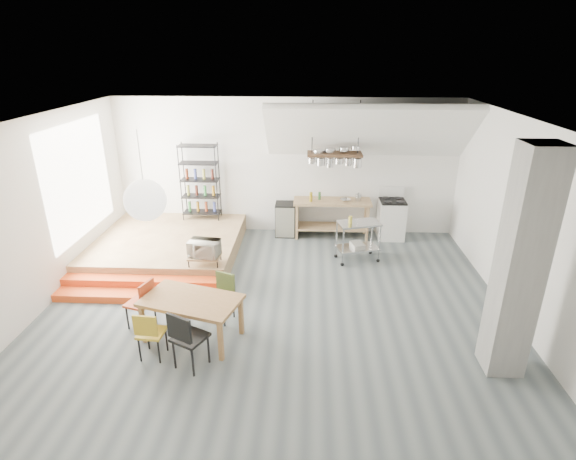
# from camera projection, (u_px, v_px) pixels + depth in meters

# --- Properties ---
(floor) EXTENTS (8.00, 8.00, 0.00)m
(floor) POSITION_uv_depth(u_px,v_px,m) (276.00, 304.00, 7.95)
(floor) COLOR #4D5659
(floor) RESTS_ON ground
(wall_back) EXTENTS (8.00, 0.04, 3.20)m
(wall_back) POSITION_uv_depth(u_px,v_px,m) (286.00, 167.00, 10.58)
(wall_back) COLOR silver
(wall_back) RESTS_ON ground
(wall_left) EXTENTS (0.04, 7.00, 3.20)m
(wall_left) POSITION_uv_depth(u_px,v_px,m) (37.00, 216.00, 7.52)
(wall_left) COLOR silver
(wall_left) RESTS_ON ground
(wall_right) EXTENTS (0.04, 7.00, 3.20)m
(wall_right) POSITION_uv_depth(u_px,v_px,m) (524.00, 224.00, 7.16)
(wall_right) COLOR silver
(wall_right) RESTS_ON ground
(ceiling) EXTENTS (8.00, 7.00, 0.02)m
(ceiling) POSITION_uv_depth(u_px,v_px,m) (274.00, 121.00, 6.74)
(ceiling) COLOR white
(ceiling) RESTS_ON wall_back
(slope_ceiling) EXTENTS (4.40, 1.44, 1.32)m
(slope_ceiling) POSITION_uv_depth(u_px,v_px,m) (368.00, 132.00, 9.58)
(slope_ceiling) COLOR white
(slope_ceiling) RESTS_ON wall_back
(window_pane) EXTENTS (0.02, 2.50, 2.20)m
(window_pane) POSITION_uv_depth(u_px,v_px,m) (79.00, 180.00, 8.83)
(window_pane) COLOR white
(window_pane) RESTS_ON wall_left
(platform) EXTENTS (3.00, 3.00, 0.40)m
(platform) POSITION_uv_depth(u_px,v_px,m) (169.00, 245.00, 9.83)
(platform) COLOR olive
(platform) RESTS_ON ground
(step_lower) EXTENTS (3.00, 0.35, 0.13)m
(step_lower) POSITION_uv_depth(u_px,v_px,m) (138.00, 296.00, 8.08)
(step_lower) COLOR #F1521C
(step_lower) RESTS_ON ground
(step_upper) EXTENTS (3.00, 0.35, 0.27)m
(step_upper) POSITION_uv_depth(u_px,v_px,m) (144.00, 283.00, 8.38)
(step_upper) COLOR #F1521C
(step_upper) RESTS_ON ground
(concrete_column) EXTENTS (0.50, 0.50, 3.20)m
(concrete_column) POSITION_uv_depth(u_px,v_px,m) (520.00, 266.00, 5.81)
(concrete_column) COLOR gray
(concrete_column) RESTS_ON ground
(kitchen_counter) EXTENTS (1.80, 0.60, 0.91)m
(kitchen_counter) POSITION_uv_depth(u_px,v_px,m) (332.00, 212.00, 10.57)
(kitchen_counter) COLOR olive
(kitchen_counter) RESTS_ON ground
(stove) EXTENTS (0.60, 0.60, 1.18)m
(stove) POSITION_uv_depth(u_px,v_px,m) (391.00, 218.00, 10.57)
(stove) COLOR white
(stove) RESTS_ON ground
(pot_rack) EXTENTS (1.20, 0.50, 1.43)m
(pot_rack) POSITION_uv_depth(u_px,v_px,m) (336.00, 158.00, 9.85)
(pot_rack) COLOR #3D2518
(pot_rack) RESTS_ON ceiling
(wire_shelving) EXTENTS (0.88, 0.38, 1.80)m
(wire_shelving) POSITION_uv_depth(u_px,v_px,m) (200.00, 181.00, 10.49)
(wire_shelving) COLOR black
(wire_shelving) RESTS_ON platform
(microwave_shelf) EXTENTS (0.60, 0.40, 0.16)m
(microwave_shelf) POSITION_uv_depth(u_px,v_px,m) (205.00, 257.00, 8.50)
(microwave_shelf) COLOR olive
(microwave_shelf) RESTS_ON platform
(paper_lantern) EXTENTS (0.60, 0.60, 0.60)m
(paper_lantern) POSITION_uv_depth(u_px,v_px,m) (145.00, 200.00, 6.40)
(paper_lantern) COLOR white
(paper_lantern) RESTS_ON ceiling
(dining_table) EXTENTS (1.63, 1.20, 0.69)m
(dining_table) POSITION_uv_depth(u_px,v_px,m) (191.00, 303.00, 6.81)
(dining_table) COLOR olive
(dining_table) RESTS_ON ground
(chair_mustard) EXTENTS (0.39, 0.39, 0.79)m
(chair_mustard) POSITION_uv_depth(u_px,v_px,m) (149.00, 331.00, 6.39)
(chair_mustard) COLOR #B5931F
(chair_mustard) RESTS_ON ground
(chair_black) EXTENTS (0.57, 0.57, 0.92)m
(chair_black) POSITION_uv_depth(u_px,v_px,m) (186.00, 336.00, 6.16)
(chair_black) COLOR black
(chair_black) RESTS_ON ground
(chair_olive) EXTENTS (0.48, 0.48, 0.80)m
(chair_olive) POSITION_uv_depth(u_px,v_px,m) (223.00, 293.00, 7.38)
(chair_olive) COLOR #576932
(chair_olive) RESTS_ON ground
(chair_red) EXTENTS (0.48, 0.48, 0.83)m
(chair_red) POSITION_uv_depth(u_px,v_px,m) (143.00, 300.00, 7.13)
(chair_red) COLOR #BD3E1B
(chair_red) RESTS_ON ground
(rolling_cart) EXTENTS (0.96, 0.70, 0.86)m
(rolling_cart) POSITION_uv_depth(u_px,v_px,m) (358.00, 236.00, 9.40)
(rolling_cart) COLOR silver
(rolling_cart) RESTS_ON ground
(mini_fridge) EXTENTS (0.47, 0.47, 0.80)m
(mini_fridge) POSITION_uv_depth(u_px,v_px,m) (285.00, 219.00, 10.76)
(mini_fridge) COLOR black
(mini_fridge) RESTS_ON ground
(microwave) EXTENTS (0.61, 0.46, 0.31)m
(microwave) POSITION_uv_depth(u_px,v_px,m) (204.00, 248.00, 8.43)
(microwave) COLOR beige
(microwave) RESTS_ON microwave_shelf
(bowl) EXTENTS (0.30, 0.30, 0.06)m
(bowl) POSITION_uv_depth(u_px,v_px,m) (345.00, 200.00, 10.40)
(bowl) COLOR silver
(bowl) RESTS_ON kitchen_counter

